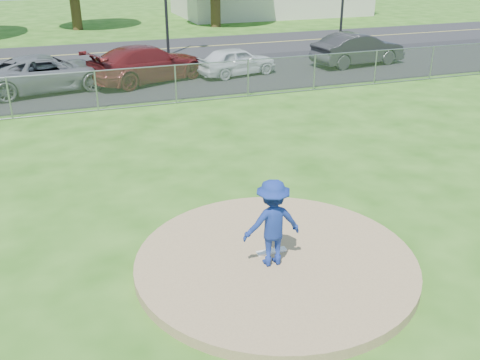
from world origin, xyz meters
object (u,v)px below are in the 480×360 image
object	(u,v)px
parked_car_gray	(48,73)
pitcher	(272,223)
parked_car_pearl	(236,61)
parked_car_darkred	(148,64)
parked_car_charcoal	(358,49)

from	to	relation	value
parked_car_gray	pitcher	bearing A→B (deg)	-178.04
parked_car_gray	parked_car_pearl	world-z (taller)	parked_car_gray
parked_car_gray	parked_car_darkred	bearing A→B (deg)	-97.62
pitcher	parked_car_gray	world-z (taller)	pitcher
parked_car_pearl	parked_car_charcoal	world-z (taller)	parked_car_charcoal
pitcher	parked_car_charcoal	size ratio (longest dim) A/B	0.35
parked_car_gray	parked_car_darkred	xyz separation A→B (m)	(4.28, 0.20, 0.06)
parked_car_gray	parked_car_pearl	xyz separation A→B (m)	(8.48, 0.07, -0.09)
parked_car_gray	parked_car_charcoal	size ratio (longest dim) A/B	1.11
pitcher	parked_car_charcoal	distance (m)	19.93
pitcher	parked_car_pearl	distance (m)	16.78
parked_car_gray	parked_car_charcoal	distance (m)	15.16
parked_car_charcoal	parked_car_gray	bearing A→B (deg)	83.59
parked_car_charcoal	parked_car_darkred	bearing A→B (deg)	82.84
pitcher	parked_car_darkred	world-z (taller)	pitcher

